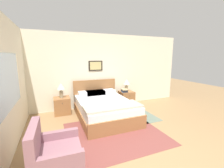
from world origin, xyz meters
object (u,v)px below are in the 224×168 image
at_px(bed, 104,108).
at_px(table_lamp_by_door, 126,83).
at_px(nightstand_by_door, 126,98).
at_px(armchair, 55,157).
at_px(nightstand_near_window, 62,106).
at_px(table_lamp_near_window, 61,88).

xyz_separation_m(bed, table_lamp_by_door, (1.14, 0.77, 0.56)).
bearing_deg(nightstand_by_door, table_lamp_by_door, -141.73).
bearing_deg(armchair, nightstand_near_window, 175.58).
xyz_separation_m(bed, nightstand_by_door, (1.15, 0.78, -0.03)).
height_order(bed, nightstand_by_door, bed).
distance_m(bed, table_lamp_by_door, 1.49).
bearing_deg(bed, nightstand_near_window, 145.81).
height_order(bed, nightstand_near_window, bed).
distance_m(nightstand_by_door, table_lamp_near_window, 2.38).
xyz_separation_m(bed, nightstand_near_window, (-1.15, 0.78, -0.03)).
relative_size(armchair, table_lamp_near_window, 1.79).
bearing_deg(nightstand_near_window, armchair, -96.24).
xyz_separation_m(armchair, table_lamp_near_window, (0.28, 2.59, 0.58)).
distance_m(nightstand_near_window, table_lamp_by_door, 2.37).
xyz_separation_m(bed, table_lamp_near_window, (-1.16, 0.77, 0.56)).
xyz_separation_m(armchair, table_lamp_by_door, (2.58, 2.59, 0.58)).
relative_size(nightstand_near_window, table_lamp_by_door, 1.14).
relative_size(table_lamp_near_window, table_lamp_by_door, 1.00).
bearing_deg(bed, table_lamp_near_window, 146.20).
relative_size(bed, table_lamp_by_door, 4.53).
height_order(armchair, table_lamp_near_window, table_lamp_near_window).
distance_m(armchair, nightstand_by_door, 3.67).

